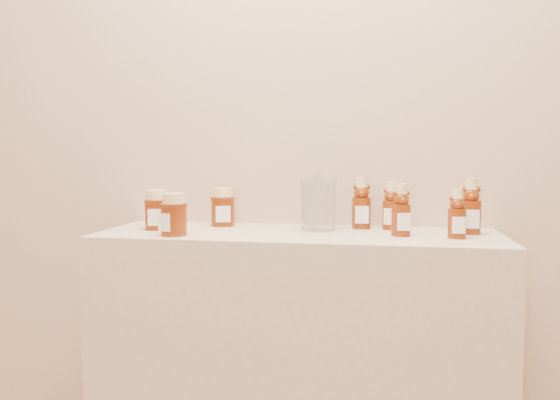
% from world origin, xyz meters
% --- Properties ---
extents(wall_back, '(3.50, 0.02, 2.70)m').
position_xyz_m(wall_back, '(0.00, 1.75, 1.35)').
color(wall_back, tan).
rests_on(wall_back, ground).
extents(display_table, '(1.20, 0.40, 0.90)m').
position_xyz_m(display_table, '(0.00, 1.55, 0.45)').
color(display_table, tan).
rests_on(display_table, ground).
extents(bear_bottle_back_left, '(0.07, 0.07, 0.18)m').
position_xyz_m(bear_bottle_back_left, '(0.19, 1.68, 0.99)').
color(bear_bottle_back_left, '#5A1C07').
rests_on(bear_bottle_back_left, display_table).
extents(bear_bottle_back_mid, '(0.07, 0.07, 0.17)m').
position_xyz_m(bear_bottle_back_mid, '(0.28, 1.67, 0.98)').
color(bear_bottle_back_mid, '#5A1C07').
rests_on(bear_bottle_back_mid, display_table).
extents(bear_bottle_back_right, '(0.06, 0.06, 0.18)m').
position_xyz_m(bear_bottle_back_right, '(0.51, 1.61, 0.99)').
color(bear_bottle_back_right, '#5A1C07').
rests_on(bear_bottle_back_right, display_table).
extents(bear_bottle_front_left, '(0.07, 0.07, 0.17)m').
position_xyz_m(bear_bottle_front_left, '(0.30, 1.54, 0.99)').
color(bear_bottle_front_left, '#5A1C07').
rests_on(bear_bottle_front_left, display_table).
extents(bear_bottle_front_right, '(0.06, 0.06, 0.16)m').
position_xyz_m(bear_bottle_front_right, '(0.46, 1.52, 0.98)').
color(bear_bottle_front_right, '#5A1C07').
rests_on(bear_bottle_front_right, display_table).
extents(honey_jar_left, '(0.10, 0.10, 0.12)m').
position_xyz_m(honey_jar_left, '(-0.44, 1.54, 0.96)').
color(honey_jar_left, '#5A1C07').
rests_on(honey_jar_left, display_table).
extents(honey_jar_back, '(0.10, 0.10, 0.13)m').
position_xyz_m(honey_jar_back, '(-0.27, 1.67, 0.96)').
color(honey_jar_back, '#5A1C07').
rests_on(honey_jar_back, display_table).
extents(honey_jar_front, '(0.10, 0.10, 0.12)m').
position_xyz_m(honey_jar_front, '(-0.34, 1.43, 0.96)').
color(honey_jar_front, '#5A1C07').
rests_on(honey_jar_front, display_table).
extents(glass_canister, '(0.13, 0.13, 0.17)m').
position_xyz_m(glass_canister, '(0.05, 1.62, 0.99)').
color(glass_canister, white).
rests_on(glass_canister, display_table).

